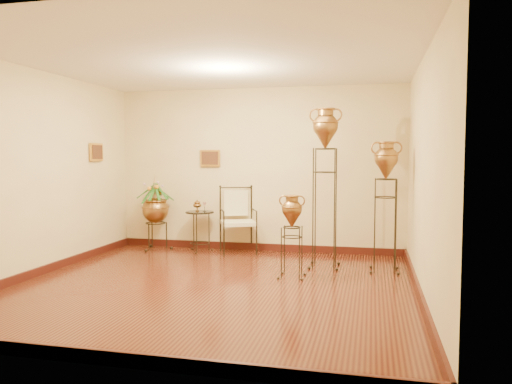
% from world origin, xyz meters
% --- Properties ---
extents(ground, '(5.00, 5.00, 0.00)m').
position_xyz_m(ground, '(0.00, 0.00, 0.00)').
color(ground, '#5A2A15').
rests_on(ground, ground).
extents(room_shell, '(5.02, 5.02, 2.81)m').
position_xyz_m(room_shell, '(-0.01, 0.01, 1.73)').
color(room_shell, beige).
rests_on(room_shell, ground).
extents(amphora_tall, '(0.51, 0.51, 2.35)m').
position_xyz_m(amphora_tall, '(1.26, 1.39, 1.20)').
color(amphora_tall, black).
rests_on(amphora_tall, ground).
extents(amphora_mid, '(0.43, 0.43, 1.86)m').
position_xyz_m(amphora_mid, '(2.12, 1.30, 0.94)').
color(amphora_mid, black).
rests_on(amphora_mid, ground).
extents(amphora_short, '(0.37, 0.37, 1.13)m').
position_xyz_m(amphora_short, '(0.89, 0.66, 0.56)').
color(amphora_short, black).
rests_on(amphora_short, ground).
extents(planter_urn, '(0.84, 0.84, 1.35)m').
position_xyz_m(planter_urn, '(-1.76, 2.15, 0.76)').
color(planter_urn, black).
rests_on(planter_urn, ground).
extents(armchair, '(0.81, 0.79, 1.12)m').
position_xyz_m(armchair, '(-0.26, 2.15, 0.56)').
color(armchair, black).
rests_on(armchair, ground).
extents(side_table, '(0.58, 0.58, 0.87)m').
position_xyz_m(side_table, '(-0.94, 2.15, 0.36)').
color(side_table, black).
rests_on(side_table, ground).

